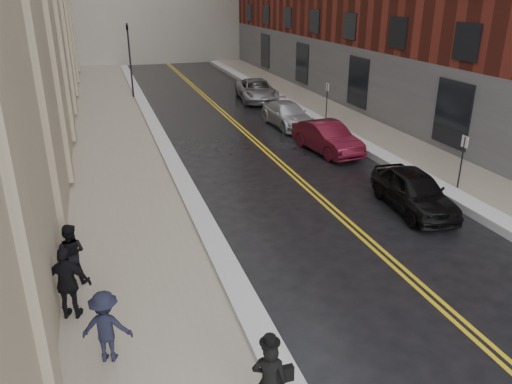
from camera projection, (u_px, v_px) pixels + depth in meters
ground at (391, 374)px, 10.19m from camera, size 160.00×160.00×0.00m
sidewalk_left at (118, 158)px, 23.03m from camera, size 4.00×64.00×0.15m
sidewalk_right at (376, 135)px, 26.83m from camera, size 3.00×64.00×0.15m
lane_stripe_a at (259, 147)px, 24.99m from camera, size 0.12×64.00×0.01m
lane_stripe_b at (264, 146)px, 25.06m from camera, size 0.12×64.00×0.01m
snow_ridge_left at (168, 153)px, 23.65m from camera, size 0.70×60.80×0.26m
snow_ridge_right at (345, 136)px, 26.28m from camera, size 0.85×60.80×0.30m
traffic_signal at (130, 55)px, 34.79m from camera, size 0.18×0.15×5.20m
parking_sign_near at (462, 158)px, 18.97m from camera, size 0.06×0.35×2.23m
parking_sign_far at (327, 98)px, 29.57m from camera, size 0.06×0.35×2.23m
car_black at (414, 191)px, 17.59m from camera, size 2.14×4.39×1.44m
car_maroon at (327, 138)px, 23.89m from camera, size 2.08×4.57×1.45m
car_silver_near at (288, 115)px, 28.57m from camera, size 2.11×4.68×1.33m
car_silver_far at (257, 90)px, 35.18m from camera, size 3.05×5.53×1.47m
pedestrian_main at (269, 382)px, 8.62m from camera, size 0.72×0.61×1.69m
pedestrian_a at (71, 254)px, 12.87m from camera, size 0.94×0.83×1.64m
pedestrian_b at (106, 327)px, 10.12m from camera, size 1.16×0.86×1.59m
pedestrian_c at (68, 283)px, 11.41m from camera, size 1.15×0.75×1.81m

